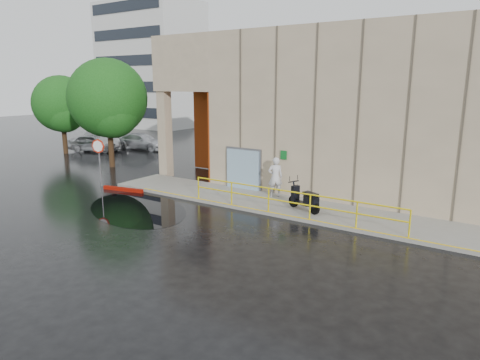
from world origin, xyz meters
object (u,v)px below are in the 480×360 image
object	(u,v)px
scooter	(304,192)
red_curb	(123,189)
car_c	(142,141)
stop_sign	(99,152)
person	(275,177)
car_a	(94,143)
car_b	(102,139)
tree_far	(62,106)
tree_near	(109,101)

from	to	relation	value
scooter	red_curb	bearing A→B (deg)	-149.05
red_curb	car_c	xyz separation A→B (m)	(-9.62, 10.51, 0.58)
stop_sign	car_c	world-z (taller)	stop_sign
stop_sign	person	bearing A→B (deg)	23.17
red_curb	car_a	bearing A→B (deg)	147.74
stop_sign	red_curb	world-z (taller)	stop_sign
person	red_curb	world-z (taller)	person
person	car_c	world-z (taller)	person
car_c	stop_sign	bearing A→B (deg)	-156.15
scooter	red_curb	world-z (taller)	scooter
car_a	car_c	size ratio (longest dim) A/B	0.89
red_curb	car_b	world-z (taller)	car_b
person	car_a	xyz separation A→B (m)	(-19.36, 4.65, -0.40)
car_a	tree_far	world-z (taller)	tree_far
person	car_a	world-z (taller)	person
red_curb	car_c	distance (m)	14.26
car_b	car_c	distance (m)	3.40
red_curb	tree_far	world-z (taller)	tree_far
car_a	person	bearing A→B (deg)	-126.74
stop_sign	car_a	xyz separation A→B (m)	(-10.16, 7.50, -1.17)
scooter	car_b	size ratio (longest dim) A/B	0.38
car_b	car_c	size ratio (longest dim) A/B	1.07
car_c	tree_far	bearing A→B (deg)	132.04
person	car_c	size ratio (longest dim) A/B	0.41
red_curb	tree_near	bearing A→B (deg)	143.99
stop_sign	car_a	world-z (taller)	stop_sign
car_a	tree_far	bearing A→B (deg)	128.66
scooter	car_a	world-z (taller)	scooter
red_curb	car_b	size ratio (longest dim) A/B	0.48
stop_sign	tree_near	size ratio (longest dim) A/B	0.37
person	car_a	distance (m)	19.91
scooter	tree_near	distance (m)	15.62
person	car_b	xyz separation A→B (m)	(-19.90, 5.86, -0.29)
scooter	car_c	xyz separation A→B (m)	(-19.15, 8.98, -0.28)
red_curb	car_a	xyz separation A→B (m)	(-12.00, 7.58, 0.61)
stop_sign	red_curb	size ratio (longest dim) A/B	1.07
scooter	tree_far	xyz separation A→B (m)	(-22.54, 4.15, 2.75)
red_curb	car_b	bearing A→B (deg)	145.00
red_curb	tree_far	distance (m)	14.65
scooter	car_c	world-z (taller)	scooter
car_b	car_a	bearing A→B (deg)	-132.82
tree_near	tree_far	size ratio (longest dim) A/B	1.16
car_c	tree_near	size ratio (longest dim) A/B	0.66
car_a	stop_sign	bearing A→B (deg)	-149.64
car_c	tree_far	xyz separation A→B (m)	(-3.39, -4.82, 3.03)
tree_near	tree_far	distance (m)	7.70
scooter	red_curb	xyz separation A→B (m)	(-9.53, -1.54, -0.87)
person	stop_sign	size ratio (longest dim) A/B	0.74
stop_sign	car_c	distance (m)	13.07
stop_sign	tree_far	world-z (taller)	tree_far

